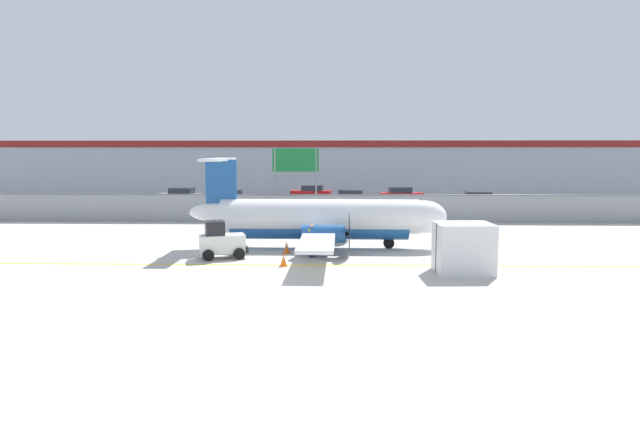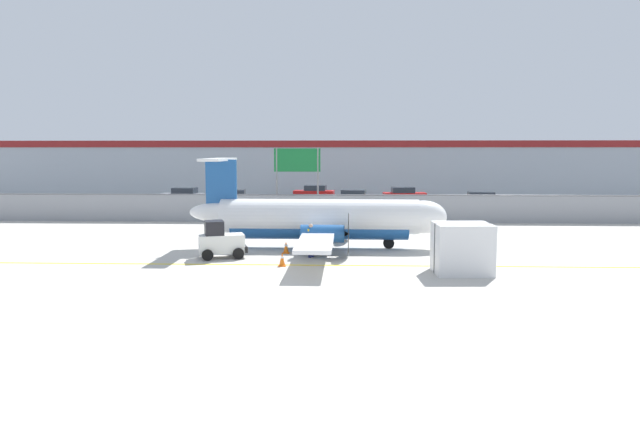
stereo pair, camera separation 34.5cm
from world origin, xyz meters
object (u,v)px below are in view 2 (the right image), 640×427
(ground_crew_worker, at_px, (311,239))
(parked_car_0, at_px, (184,196))
(traffic_cone_near_right, at_px, (286,247))
(parked_car_4, at_px, (404,195))
(parked_car_1, at_px, (234,198))
(parked_car_5, at_px, (482,201))
(parked_car_3, at_px, (352,198))
(parked_car_2, at_px, (314,193))
(traffic_cone_near_left, at_px, (282,259))
(cargo_container, at_px, (462,248))
(highway_sign, at_px, (297,166))
(baggage_tug, at_px, (221,241))
(commuter_airplane, at_px, (324,219))

(ground_crew_worker, relative_size, parked_car_0, 0.39)
(traffic_cone_near_right, xyz_separation_m, parked_car_4, (9.14, 27.79, 0.58))
(traffic_cone_near_right, relative_size, parked_car_4, 0.15)
(parked_car_1, relative_size, parked_car_5, 1.00)
(parked_car_3, bearing_deg, parked_car_5, 177.52)
(parked_car_1, bearing_deg, parked_car_2, 40.78)
(traffic_cone_near_right, distance_m, parked_car_4, 29.26)
(traffic_cone_near_left, distance_m, parked_car_3, 27.19)
(ground_crew_worker, height_order, parked_car_5, same)
(ground_crew_worker, relative_size, cargo_container, 0.68)
(cargo_container, height_order, parked_car_3, cargo_container)
(parked_car_0, bearing_deg, parked_car_1, 158.32)
(parked_car_0, height_order, parked_car_3, same)
(cargo_container, height_order, traffic_cone_near_left, cargo_container)
(cargo_container, relative_size, parked_car_5, 0.58)
(parked_car_4, bearing_deg, parked_car_5, -47.72)
(traffic_cone_near_left, bearing_deg, highway_sign, 92.19)
(baggage_tug, bearing_deg, highway_sign, 63.10)
(ground_crew_worker, height_order, parked_car_1, same)
(ground_crew_worker, relative_size, parked_car_4, 0.40)
(commuter_airplane, relative_size, ground_crew_worker, 9.42)
(parked_car_1, height_order, highway_sign, highway_sign)
(traffic_cone_near_right, bearing_deg, parked_car_0, 115.89)
(traffic_cone_near_right, distance_m, parked_car_1, 24.37)
(traffic_cone_near_right, xyz_separation_m, parked_car_3, (3.89, 23.59, 0.58))
(traffic_cone_near_left, bearing_deg, ground_crew_worker, 61.36)
(parked_car_1, xyz_separation_m, parked_car_2, (7.13, 7.14, 0.00))
(ground_crew_worker, bearing_deg, parked_car_2, -56.39)
(parked_car_3, distance_m, parked_car_5, 11.64)
(commuter_airplane, bearing_deg, cargo_container, -44.34)
(ground_crew_worker, bearing_deg, highway_sign, -51.98)
(cargo_container, relative_size, highway_sign, 0.45)
(baggage_tug, distance_m, traffic_cone_near_right, 3.48)
(ground_crew_worker, relative_size, parked_car_2, 0.39)
(commuter_airplane, distance_m, parked_car_4, 27.10)
(parked_car_5, bearing_deg, commuter_airplane, -119.47)
(baggage_tug, height_order, ground_crew_worker, baggage_tug)
(parked_car_3, xyz_separation_m, parked_car_5, (11.46, -2.04, 0.00))
(traffic_cone_near_left, height_order, parked_car_5, parked_car_5)
(cargo_container, bearing_deg, baggage_tug, 161.76)
(baggage_tug, bearing_deg, traffic_cone_near_left, -48.26)
(cargo_container, bearing_deg, traffic_cone_near_right, 148.14)
(parked_car_2, bearing_deg, parked_car_1, 50.82)
(baggage_tug, height_order, cargo_container, cargo_container)
(cargo_container, xyz_separation_m, parked_car_4, (0.99, 32.36, -0.21))
(commuter_airplane, relative_size, parked_car_1, 3.71)
(parked_car_0, xyz_separation_m, parked_car_3, (16.52, -2.43, 0.00))
(parked_car_3, height_order, highway_sign, highway_sign)
(traffic_cone_near_left, relative_size, highway_sign, 0.12)
(traffic_cone_near_right, bearing_deg, parked_car_2, 89.95)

